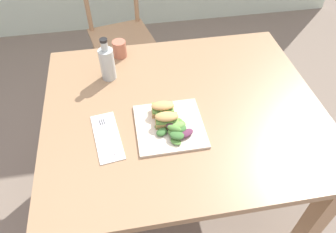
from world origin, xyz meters
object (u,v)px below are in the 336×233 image
bottle_cold_brew (108,65)px  dining_table (182,127)px  sandwich_half_back (163,108)px  fork_on_napkin (106,133)px  chair_wooden_far (120,35)px  cup_extra_side (120,49)px  sandwich_half_front (167,119)px  plate_lunch (170,127)px

bottle_cold_brew → dining_table: bearing=-39.8°
sandwich_half_back → fork_on_napkin: size_ratio=0.50×
dining_table → sandwich_half_back: bearing=-159.7°
chair_wooden_far → fork_on_napkin: size_ratio=4.71×
fork_on_napkin → cup_extra_side: (0.09, 0.49, 0.03)m
bottle_cold_brew → cup_extra_side: size_ratio=2.46×
dining_table → fork_on_napkin: fork_on_napkin is taller
bottle_cold_brew → cup_extra_side: (0.06, 0.15, -0.03)m
fork_on_napkin → bottle_cold_brew: bearing=85.0°
cup_extra_side → sandwich_half_front: bearing=-73.5°
dining_table → sandwich_half_front: sandwich_half_front is taller
sandwich_half_back → bottle_cold_brew: 0.34m
sandwich_half_back → cup_extra_side: (-0.14, 0.43, 0.00)m
dining_table → plate_lunch: bearing=-126.1°
sandwich_half_front → fork_on_napkin: bearing=180.0°
dining_table → chair_wooden_far: size_ratio=1.30×
sandwich_half_back → bottle_cold_brew: bottle_cold_brew is taller
chair_wooden_far → cup_extra_side: chair_wooden_far is taller
sandwich_half_back → fork_on_napkin: (-0.23, -0.06, -0.03)m
sandwich_half_front → dining_table: bearing=47.5°
cup_extra_side → bottle_cold_brew: bearing=-111.1°
plate_lunch → fork_on_napkin: plate_lunch is taller
chair_wooden_far → cup_extra_side: 0.74m
bottle_cold_brew → cup_extra_side: 0.17m
chair_wooden_far → dining_table: bearing=-78.4°
dining_table → bottle_cold_brew: bearing=140.2°
chair_wooden_far → sandwich_half_back: bearing=-83.4°
cup_extra_side → plate_lunch: bearing=-72.8°
dining_table → sandwich_half_front: bearing=-132.5°
fork_on_napkin → chair_wooden_far: bearing=84.9°
chair_wooden_far → cup_extra_side: bearing=-91.1°
chair_wooden_far → sandwich_half_back: 1.14m
fork_on_napkin → sandwich_half_back: bearing=14.6°
dining_table → cup_extra_side: (-0.23, 0.39, 0.17)m
dining_table → bottle_cold_brew: size_ratio=5.68×
plate_lunch → fork_on_napkin: (-0.24, 0.01, 0.00)m
dining_table → cup_extra_side: 0.49m
chair_wooden_far → cup_extra_side: (-0.01, -0.66, 0.33)m
sandwich_half_front → sandwich_half_back: size_ratio=1.00×
plate_lunch → dining_table: bearing=53.9°
plate_lunch → sandwich_half_back: (-0.02, 0.07, 0.03)m
dining_table → fork_on_napkin: bearing=-163.8°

